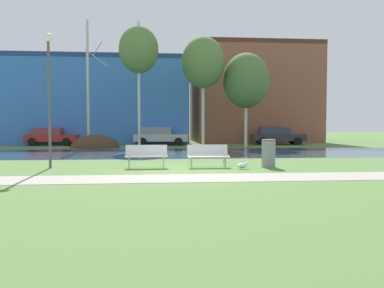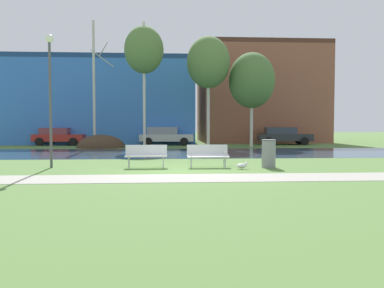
# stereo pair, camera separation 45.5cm
# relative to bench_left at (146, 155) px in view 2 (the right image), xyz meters

# --- Properties ---
(ground_plane) EXTENTS (120.00, 120.00, 0.00)m
(ground_plane) POSITION_rel_bench_left_xyz_m (1.19, 8.82, -0.47)
(ground_plane) COLOR #517538
(paved_path_strip) EXTENTS (60.00, 1.91, 0.01)m
(paved_path_strip) POSITION_rel_bench_left_xyz_m (1.19, -3.11, -0.47)
(paved_path_strip) COLOR #9E998E
(paved_path_strip) RESTS_ON ground
(river_band) EXTENTS (80.00, 8.08, 0.01)m
(river_band) POSITION_rel_bench_left_xyz_m (1.19, 7.85, -0.47)
(river_band) COLOR #2D475B
(river_band) RESTS_ON ground
(soil_mound) EXTENTS (3.44, 2.89, 1.88)m
(soil_mound) POSITION_rel_bench_left_xyz_m (-3.91, 13.45, -0.47)
(soil_mound) COLOR #423021
(soil_mound) RESTS_ON ground
(bench_left) EXTENTS (1.61, 0.58, 0.87)m
(bench_left) POSITION_rel_bench_left_xyz_m (0.00, 0.00, 0.00)
(bench_left) COLOR silver
(bench_left) RESTS_ON ground
(bench_right) EXTENTS (1.61, 0.58, 0.87)m
(bench_right) POSITION_rel_bench_left_xyz_m (2.38, 0.00, 0.00)
(bench_right) COLOR silver
(bench_right) RESTS_ON ground
(trash_bin) EXTENTS (0.55, 0.55, 1.08)m
(trash_bin) POSITION_rel_bench_left_xyz_m (4.72, -0.24, 0.09)
(trash_bin) COLOR gray
(trash_bin) RESTS_ON ground
(seagull) EXTENTS (0.48, 0.18, 0.27)m
(seagull) POSITION_rel_bench_left_xyz_m (3.59, -0.73, -0.34)
(seagull) COLOR white
(seagull) RESTS_ON ground
(streetlamp) EXTENTS (0.32, 0.32, 5.09)m
(streetlamp) POSITION_rel_bench_left_xyz_m (-3.65, 0.27, 2.95)
(streetlamp) COLOR #4C4C51
(streetlamp) RESTS_ON ground
(birch_far_left) EXTENTS (1.58, 2.52, 9.19)m
(birch_far_left) POSITION_rel_bench_left_xyz_m (-4.45, 14.16, 4.22)
(birch_far_left) COLOR beige
(birch_far_left) RESTS_ON ground
(birch_left) EXTENTS (2.74, 2.74, 8.79)m
(birch_left) POSITION_rel_bench_left_xyz_m (-0.76, 12.74, 6.36)
(birch_left) COLOR beige
(birch_left) RESTS_ON ground
(birch_center_left) EXTENTS (3.10, 3.10, 8.00)m
(birch_center_left) POSITION_rel_bench_left_xyz_m (3.82, 13.37, 5.64)
(birch_center_left) COLOR beige
(birch_center_left) RESTS_ON ground
(birch_center) EXTENTS (3.40, 3.40, 6.95)m
(birch_center) POSITION_rel_bench_left_xyz_m (7.07, 13.76, 4.43)
(birch_center) COLOR beige
(birch_center) RESTS_ON ground
(parked_van_nearest_red) EXTENTS (4.19, 2.30, 1.40)m
(parked_van_nearest_red) POSITION_rel_bench_left_xyz_m (-7.81, 17.09, 0.27)
(parked_van_nearest_red) COLOR maroon
(parked_van_nearest_red) RESTS_ON ground
(parked_sedan_second_silver) EXTENTS (4.43, 2.26, 1.46)m
(parked_sedan_second_silver) POSITION_rel_bench_left_xyz_m (0.73, 16.76, 0.30)
(parked_sedan_second_silver) COLOR #B2B5BC
(parked_sedan_second_silver) RESTS_ON ground
(parked_hatch_third_dark) EXTENTS (4.49, 2.41, 1.43)m
(parked_hatch_third_dark) POSITION_rel_bench_left_xyz_m (10.43, 16.93, 0.29)
(parked_hatch_third_dark) COLOR #282B30
(parked_hatch_third_dark) RESTS_ON ground
(building_blue_store) EXTENTS (16.64, 9.13, 7.41)m
(building_blue_store) POSITION_rel_bench_left_xyz_m (-5.17, 21.65, 3.23)
(building_blue_store) COLOR #3870C6
(building_blue_store) RESTS_ON ground
(building_brick_low) EXTENTS (11.34, 9.48, 9.16)m
(building_brick_low) POSITION_rel_bench_left_xyz_m (9.84, 23.48, 4.11)
(building_brick_low) COLOR brown
(building_brick_low) RESTS_ON ground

